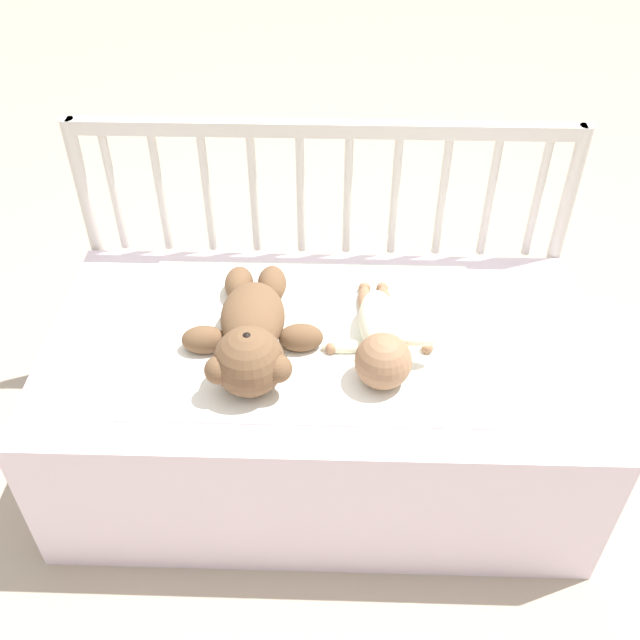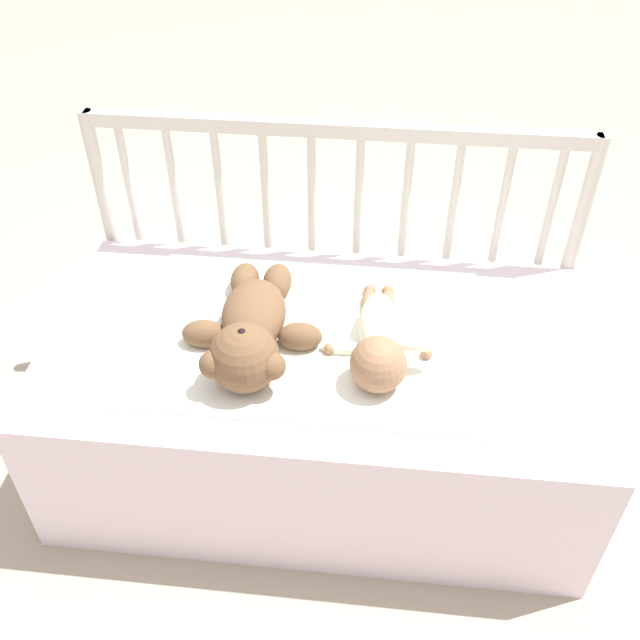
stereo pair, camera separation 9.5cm
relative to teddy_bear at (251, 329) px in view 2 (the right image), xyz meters
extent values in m
plane|color=tan|center=(0.15, 0.04, -0.48)|extent=(12.00, 12.00, 0.00)
cube|color=silver|center=(0.15, 0.04, -0.27)|extent=(1.28, 0.69, 0.42)
cylinder|color=beige|center=(-0.47, 0.41, -0.09)|extent=(0.04, 0.04, 0.79)
cylinder|color=beige|center=(0.78, 0.41, -0.09)|extent=(0.04, 0.04, 0.79)
cube|color=beige|center=(0.15, 0.41, 0.29)|extent=(1.25, 0.03, 0.04)
cylinder|color=beige|center=(-0.39, 0.41, 0.11)|extent=(0.02, 0.02, 0.34)
cylinder|color=beige|center=(-0.27, 0.41, 0.11)|extent=(0.02, 0.02, 0.34)
cylinder|color=beige|center=(-0.15, 0.41, 0.11)|extent=(0.02, 0.02, 0.34)
cylinder|color=beige|center=(-0.03, 0.41, 0.11)|extent=(0.02, 0.02, 0.34)
cylinder|color=beige|center=(0.09, 0.41, 0.11)|extent=(0.02, 0.02, 0.34)
cylinder|color=beige|center=(0.21, 0.41, 0.11)|extent=(0.02, 0.02, 0.34)
cylinder|color=beige|center=(0.33, 0.41, 0.11)|extent=(0.02, 0.02, 0.34)
cylinder|color=beige|center=(0.46, 0.41, 0.11)|extent=(0.02, 0.02, 0.34)
cylinder|color=beige|center=(0.58, 0.41, 0.11)|extent=(0.02, 0.02, 0.34)
cylinder|color=beige|center=(0.70, 0.41, 0.11)|extent=(0.02, 0.02, 0.34)
cube|color=white|center=(0.12, 0.06, -0.06)|extent=(0.81, 0.56, 0.01)
ellipsoid|color=brown|center=(0.00, 0.06, -0.01)|extent=(0.16, 0.24, 0.11)
sphere|color=brown|center=(0.01, -0.11, 0.02)|extent=(0.15, 0.15, 0.15)
sphere|color=beige|center=(0.01, -0.11, 0.06)|extent=(0.06, 0.06, 0.06)
sphere|color=black|center=(0.01, -0.11, 0.08)|extent=(0.02, 0.02, 0.02)
sphere|color=brown|center=(0.07, -0.13, 0.02)|extent=(0.06, 0.06, 0.06)
sphere|color=brown|center=(-0.05, -0.14, 0.02)|extent=(0.06, 0.06, 0.06)
ellipsoid|color=brown|center=(0.11, 0.02, -0.03)|extent=(0.11, 0.07, 0.07)
ellipsoid|color=brown|center=(-0.11, 0.00, -0.03)|extent=(0.11, 0.07, 0.07)
ellipsoid|color=brown|center=(0.03, 0.21, -0.03)|extent=(0.08, 0.12, 0.07)
ellipsoid|color=brown|center=(-0.05, 0.21, -0.03)|extent=(0.08, 0.12, 0.07)
ellipsoid|color=#EAEACC|center=(0.29, 0.06, -0.02)|extent=(0.10, 0.21, 0.09)
sphere|color=#936B4C|center=(0.29, -0.08, 0.00)|extent=(0.12, 0.12, 0.12)
ellipsoid|color=#EAEACC|center=(0.37, -0.03, 0.02)|extent=(0.11, 0.04, 0.03)
ellipsoid|color=#EAEACC|center=(0.21, 0.01, -0.04)|extent=(0.11, 0.04, 0.03)
sphere|color=#936B4C|center=(0.40, 0.01, -0.04)|extent=(0.03, 0.03, 0.03)
sphere|color=#936B4C|center=(0.18, 0.00, -0.04)|extent=(0.03, 0.03, 0.03)
ellipsoid|color=#936B4C|center=(0.31, 0.17, -0.04)|extent=(0.04, 0.11, 0.04)
ellipsoid|color=#936B4C|center=(0.26, 0.17, -0.04)|extent=(0.04, 0.11, 0.04)
sphere|color=#936B4C|center=(0.30, 0.23, -0.04)|extent=(0.03, 0.03, 0.03)
sphere|color=#936B4C|center=(0.26, 0.23, -0.04)|extent=(0.03, 0.03, 0.03)
camera|label=1|loc=(0.19, -1.18, 1.07)|focal=40.00mm
camera|label=2|loc=(0.28, -1.18, 1.07)|focal=40.00mm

